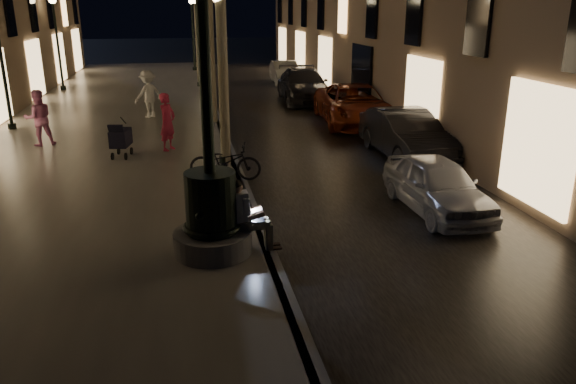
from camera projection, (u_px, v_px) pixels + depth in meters
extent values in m
plane|color=black|center=(217.00, 121.00, 22.46)|extent=(120.00, 120.00, 0.00)
cube|color=black|center=(291.00, 118.00, 22.99)|extent=(6.00, 45.00, 0.02)
cube|color=#69645C|center=(114.00, 123.00, 21.71)|extent=(8.00, 45.00, 0.20)
cube|color=#59595B|center=(217.00, 119.00, 22.42)|extent=(0.25, 45.00, 0.20)
cylinder|color=#59595B|center=(213.00, 242.00, 10.04)|extent=(1.40, 1.40, 0.40)
cylinder|color=black|center=(211.00, 202.00, 9.81)|extent=(0.90, 0.90, 1.10)
torus|color=black|center=(212.00, 226.00, 9.95)|extent=(1.04, 1.04, 0.10)
torus|color=black|center=(210.00, 180.00, 9.68)|extent=(0.89, 0.89, 0.09)
cylinder|color=black|center=(205.00, 78.00, 9.12)|extent=(0.20, 0.20, 3.20)
cube|color=#9A906D|center=(243.00, 224.00, 10.05)|extent=(0.36, 0.24, 0.18)
cube|color=white|center=(239.00, 207.00, 9.93)|extent=(0.45, 0.26, 0.57)
sphere|color=tan|center=(237.00, 187.00, 9.81)|extent=(0.21, 0.21, 0.21)
sphere|color=black|center=(236.00, 185.00, 9.80)|extent=(0.21, 0.21, 0.21)
cube|color=#9A906D|center=(257.00, 225.00, 10.01)|extent=(0.46, 0.13, 0.14)
cube|color=#9A906D|center=(256.00, 222.00, 10.18)|extent=(0.46, 0.13, 0.14)
cube|color=#9A906D|center=(269.00, 237.00, 10.13)|extent=(0.13, 0.12, 0.49)
cube|color=#9A906D|center=(268.00, 233.00, 10.30)|extent=(0.13, 0.12, 0.49)
cube|color=black|center=(275.00, 248.00, 10.22)|extent=(0.26, 0.10, 0.03)
cube|color=black|center=(273.00, 244.00, 10.39)|extent=(0.26, 0.10, 0.03)
cube|color=black|center=(257.00, 219.00, 10.07)|extent=(0.24, 0.33, 0.02)
cube|color=black|center=(248.00, 214.00, 10.01)|extent=(0.09, 0.33, 0.22)
cube|color=#B2D0FF|center=(249.00, 214.00, 10.01)|extent=(0.06, 0.30, 0.18)
cylinder|color=#6B604C|center=(223.00, 73.00, 15.04)|extent=(0.28, 0.28, 5.00)
cylinder|color=#6B604C|center=(211.00, 53.00, 20.62)|extent=(0.28, 0.28, 5.10)
cylinder|color=#6B604C|center=(201.00, 45.00, 26.22)|extent=(0.28, 0.28, 4.90)
cylinder|color=#6B604C|center=(198.00, 35.00, 31.77)|extent=(0.28, 0.28, 5.20)
cylinder|color=black|center=(224.00, 159.00, 15.79)|extent=(0.28, 0.28, 0.20)
cylinder|color=black|center=(221.00, 84.00, 15.12)|extent=(0.12, 0.12, 4.40)
cylinder|color=black|center=(208.00, 110.00, 23.24)|extent=(0.28, 0.28, 0.20)
cylinder|color=black|center=(206.00, 58.00, 22.57)|extent=(0.12, 0.12, 4.40)
cylinder|color=black|center=(200.00, 84.00, 30.69)|extent=(0.28, 0.28, 0.20)
cylinder|color=black|center=(198.00, 45.00, 30.02)|extent=(0.12, 0.12, 4.40)
sphere|color=#FFD88C|center=(196.00, 0.00, 29.31)|extent=(0.36, 0.36, 0.36)
cylinder|color=black|center=(195.00, 69.00, 38.14)|extent=(0.28, 0.28, 0.20)
cylinder|color=black|center=(193.00, 37.00, 37.47)|extent=(0.12, 0.12, 4.40)
sphere|color=#FFD88C|center=(191.00, 1.00, 36.76)|extent=(0.36, 0.36, 0.36)
cylinder|color=black|center=(12.00, 126.00, 20.10)|extent=(0.28, 0.28, 0.20)
cylinder|color=black|center=(3.00, 66.00, 19.43)|extent=(0.12, 0.12, 4.40)
cylinder|color=black|center=(63.00, 88.00, 29.41)|extent=(0.28, 0.28, 0.20)
cylinder|color=black|center=(58.00, 46.00, 28.75)|extent=(0.12, 0.12, 4.40)
sphere|color=#FFD88C|center=(52.00, 0.00, 28.03)|extent=(0.36, 0.36, 0.36)
cube|color=black|center=(121.00, 138.00, 16.20)|extent=(0.61, 0.86, 0.47)
cube|color=black|center=(116.00, 130.00, 15.75)|extent=(0.45, 0.26, 0.31)
cylinder|color=black|center=(112.00, 156.00, 16.05)|extent=(0.08, 0.22, 0.21)
cylinder|color=black|center=(126.00, 156.00, 16.06)|extent=(0.08, 0.22, 0.21)
cylinder|color=black|center=(119.00, 151.00, 16.65)|extent=(0.08, 0.22, 0.21)
cylinder|color=black|center=(131.00, 151.00, 16.66)|extent=(0.08, 0.22, 0.21)
cylinder|color=black|center=(123.00, 120.00, 16.47)|extent=(0.12, 0.47, 0.29)
imported|color=#B8B9C0|center=(437.00, 185.00, 12.50)|extent=(1.51, 3.61, 1.22)
imported|color=black|center=(406.00, 134.00, 16.89)|extent=(1.60, 4.42, 1.45)
imported|color=maroon|center=(355.00, 105.00, 21.65)|extent=(2.99, 5.67, 1.52)
imported|color=#302F35|center=(304.00, 85.00, 26.84)|extent=(2.50, 5.41, 1.53)
imported|color=#A8A7A3|center=(285.00, 72.00, 32.93)|extent=(1.54, 4.00, 1.30)
imported|color=#B12341|center=(167.00, 122.00, 16.93)|extent=(0.70, 0.76, 1.74)
imported|color=#C26696|center=(39.00, 118.00, 17.49)|extent=(1.03, 0.92, 1.75)
imported|color=silver|center=(148.00, 94.00, 21.95)|extent=(1.35, 1.23, 1.83)
imported|color=black|center=(225.00, 162.00, 14.13)|extent=(1.90, 1.02, 0.95)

